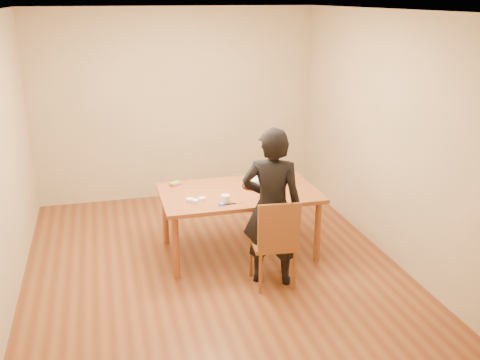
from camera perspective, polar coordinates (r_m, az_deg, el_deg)
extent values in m
cube|color=brown|center=(6.07, -3.12, -8.77)|extent=(4.00, 4.50, 0.00)
cube|color=silver|center=(5.37, -3.65, 17.65)|extent=(4.00, 4.50, 0.00)
cube|color=tan|center=(7.73, -6.77, 7.91)|extent=(4.00, 0.00, 2.70)
cube|color=tan|center=(5.54, -24.06, 1.90)|extent=(0.00, 4.50, 2.70)
cube|color=tan|center=(6.26, 14.93, 4.75)|extent=(0.00, 4.50, 2.70)
cube|color=brown|center=(6.01, -0.12, -1.38)|extent=(1.76, 1.04, 0.04)
cube|color=brown|center=(5.47, 3.49, -6.73)|extent=(0.46, 0.46, 0.04)
cylinder|color=red|center=(6.13, 1.52, -0.63)|extent=(0.28, 0.28, 0.02)
cylinder|color=white|center=(6.12, 1.52, -0.21)|extent=(0.24, 0.24, 0.08)
ellipsoid|color=white|center=(6.10, 1.53, 0.24)|extent=(0.23, 0.23, 0.03)
cylinder|color=white|center=(5.66, -1.56, -2.02)|extent=(0.09, 0.09, 0.08)
cylinder|color=#1C3AB9|center=(5.61, -1.94, -2.63)|extent=(0.08, 0.08, 0.01)
ellipsoid|color=white|center=(5.61, -1.94, -2.51)|extent=(0.04, 0.04, 0.02)
cylinder|color=white|center=(5.73, -4.08, -2.06)|extent=(0.08, 0.08, 0.04)
cylinder|color=white|center=(5.71, -5.36, -2.15)|extent=(0.08, 0.08, 0.04)
cylinder|color=white|center=(5.67, -4.83, -2.28)|extent=(0.08, 0.08, 0.04)
cube|color=#CD308A|center=(6.22, -6.88, -0.49)|extent=(0.15, 0.12, 0.02)
cube|color=green|center=(6.21, -6.94, -0.31)|extent=(0.14, 0.13, 0.02)
cube|color=black|center=(5.62, -1.27, -2.60)|extent=(0.17, 0.03, 0.01)
imported|color=black|center=(5.36, 3.42, -2.92)|extent=(0.71, 0.59, 1.65)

